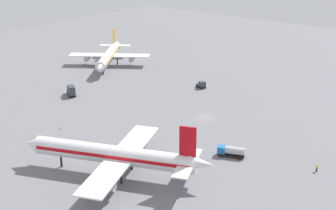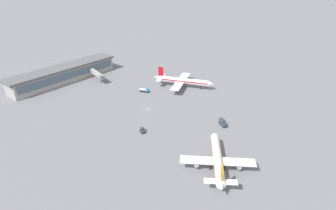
# 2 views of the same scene
# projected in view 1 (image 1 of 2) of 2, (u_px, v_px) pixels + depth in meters

# --- Properties ---
(ground) EXTENTS (288.00, 288.00, 0.00)m
(ground) POSITION_uv_depth(u_px,v_px,m) (205.00, 117.00, 136.38)
(ground) COLOR slate
(airplane_at_gate) EXTENTS (33.98, 41.16, 13.11)m
(airplane_at_gate) POSITION_uv_depth(u_px,v_px,m) (116.00, 155.00, 103.39)
(airplane_at_gate) COLOR white
(airplane_at_gate) RESTS_ON ground
(airplane_taxiing) EXTENTS (33.49, 28.25, 11.72)m
(airplane_taxiing) POSITION_uv_depth(u_px,v_px,m) (109.00, 55.00, 184.52)
(airplane_taxiing) COLOR white
(airplane_taxiing) RESTS_ON ground
(baggage_tug) EXTENTS (3.22, 3.69, 2.30)m
(baggage_tug) POSITION_uv_depth(u_px,v_px,m) (201.00, 85.00, 160.47)
(baggage_tug) COLOR black
(baggage_tug) RESTS_ON ground
(fuel_truck) EXTENTS (4.02, 6.56, 2.50)m
(fuel_truck) POSITION_uv_depth(u_px,v_px,m) (231.00, 151.00, 112.83)
(fuel_truck) COLOR black
(fuel_truck) RESTS_ON ground
(catering_truck) EXTENTS (4.60, 5.75, 3.30)m
(catering_truck) POSITION_uv_depth(u_px,v_px,m) (71.00, 90.00, 153.31)
(catering_truck) COLOR black
(catering_truck) RESTS_ON ground
(ground_crew_worker) EXTENTS (0.47, 0.56, 1.67)m
(ground_crew_worker) POSITION_uv_depth(u_px,v_px,m) (317.00, 168.00, 106.16)
(ground_crew_worker) COLOR #1E2338
(ground_crew_worker) RESTS_ON ground
(safety_cone_mid_apron) EXTENTS (0.44, 0.44, 0.60)m
(safety_cone_mid_apron) POSITION_uv_depth(u_px,v_px,m) (60.00, 128.00, 128.41)
(safety_cone_mid_apron) COLOR #EA590C
(safety_cone_mid_apron) RESTS_ON ground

